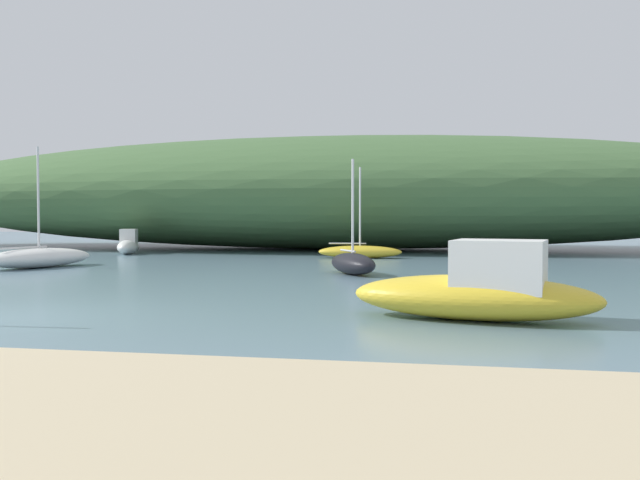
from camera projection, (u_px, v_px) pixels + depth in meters
The scene contains 7 objects.
ground_plane at pixel (4, 318), 12.51m from camera, with size 120.00×120.00×0.00m, color slate.
distant_hill at pixel (328, 193), 38.72m from camera, with size 51.79×14.67×6.12m, color #476B3D.
motorboat_centre_water at pixel (480, 290), 12.21m from camera, with size 4.56×2.37×1.40m.
motorboat_inner_mooring at pixel (128, 244), 33.28m from camera, with size 1.76×3.06×1.18m.
sailboat_east_reach at pixel (360, 251), 29.86m from camera, with size 3.62×1.27×3.88m.
sailboat_off_point at pixel (39, 258), 24.50m from camera, with size 2.88×4.50×4.22m.
sailboat_west_reach at pixel (353, 263), 21.70m from camera, with size 2.23×2.97×3.57m.
Camera 1 is at (7.88, -11.18, 1.82)m, focal length 39.37 mm.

